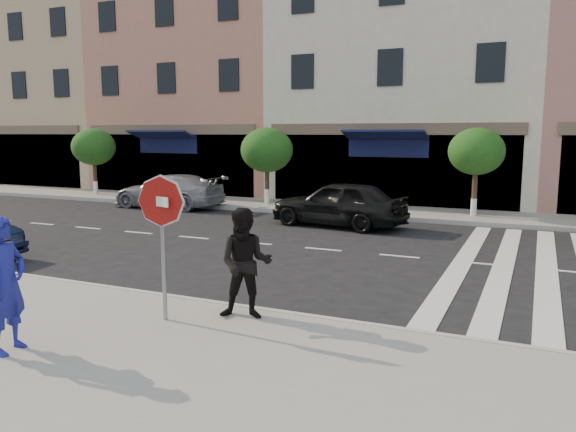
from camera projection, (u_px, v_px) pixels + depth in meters
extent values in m
plane|color=black|center=(251.00, 288.00, 11.00)|extent=(120.00, 120.00, 0.00)
cube|color=gray|center=(121.00, 352.00, 7.61)|extent=(60.00, 4.50, 0.15)
cube|color=gray|center=(390.00, 212.00, 20.91)|extent=(60.00, 3.00, 0.15)
cube|color=tan|center=(63.00, 83.00, 34.38)|extent=(12.00, 9.00, 12.00)
cube|color=tan|center=(217.00, 57.00, 29.76)|extent=(10.00, 9.00, 14.00)
cube|color=beige|center=(414.00, 78.00, 25.72)|extent=(11.00, 9.00, 11.00)
cylinder|color=#473323|center=(95.00, 176.00, 26.28)|extent=(0.18, 0.18, 1.65)
cylinder|color=silver|center=(96.00, 188.00, 26.36)|extent=(0.20, 0.20, 0.60)
ellipsoid|color=#1E4E16|center=(94.00, 147.00, 26.08)|extent=(2.00, 2.00, 1.70)
cylinder|color=#473323|center=(267.00, 184.00, 22.63)|extent=(0.18, 0.18, 1.60)
cylinder|color=silver|center=(267.00, 196.00, 22.70)|extent=(0.20, 0.20, 0.60)
ellipsoid|color=#1E4E16|center=(267.00, 150.00, 22.43)|extent=(2.10, 2.10, 1.79)
cylinder|color=#473323|center=(474.00, 191.00, 19.37)|extent=(0.18, 0.18, 1.71)
cylinder|color=silver|center=(474.00, 207.00, 19.45)|extent=(0.20, 0.20, 0.60)
ellipsoid|color=#1E4E16|center=(476.00, 151.00, 19.17)|extent=(1.90, 1.90, 1.62)
cylinder|color=gray|center=(163.00, 255.00, 8.53)|extent=(0.08, 0.08, 2.04)
cylinder|color=white|center=(161.00, 201.00, 8.39)|extent=(0.77, 0.25, 0.80)
cylinder|color=#9E1411|center=(160.00, 201.00, 8.38)|extent=(0.72, 0.25, 0.74)
cube|color=white|center=(159.00, 201.00, 8.35)|extent=(0.40, 0.14, 0.15)
imported|color=navy|center=(6.00, 284.00, 7.31)|extent=(0.55, 0.73, 1.82)
imported|color=black|center=(246.00, 264.00, 8.65)|extent=(1.01, 0.90, 1.73)
imported|color=gray|center=(169.00, 191.00, 22.59)|extent=(4.68, 1.96, 1.35)
imported|color=black|center=(339.00, 203.00, 18.08)|extent=(4.59, 2.35, 1.50)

